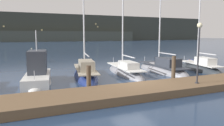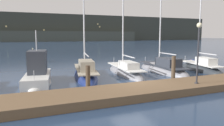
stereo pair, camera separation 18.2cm
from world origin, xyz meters
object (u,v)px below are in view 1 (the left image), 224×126
Objects in this scene: motorboat_berth_2 at (38,77)px; sailboat_berth_5 at (162,71)px; sailboat_berth_4 at (125,72)px; dock_lamppost at (199,43)px; sailboat_berth_3 at (85,76)px; sailboat_berth_6 at (200,69)px; channel_buoy at (32,57)px; rowboat_adrift at (192,61)px.

motorboat_berth_2 is 0.59× the size of sailboat_berth_5.
dock_lamppost is at bearing -78.43° from sailboat_berth_4.
sailboat_berth_4 is at bearing 101.57° from dock_lamppost.
sailboat_berth_3 reaches higher than sailboat_berth_6.
sailboat_berth_4 reaches higher than channel_buoy.
motorboat_berth_2 is 7.58m from sailboat_berth_4.
sailboat_berth_5 is at bearing -7.66° from sailboat_berth_4.
sailboat_berth_4 is at bearing 168.91° from sailboat_berth_6.
motorboat_berth_2 is at bearing -173.13° from sailboat_berth_4.
sailboat_berth_5 is (7.48, -0.22, -0.04)m from sailboat_berth_3.
channel_buoy is at bearing 130.67° from sailboat_berth_5.
rowboat_adrift is at bearing 30.97° from sailboat_berth_5.
rowboat_adrift is (19.33, -7.54, -0.66)m from channel_buoy.
sailboat_berth_3 is at bearing -163.03° from rowboat_adrift.
channel_buoy is at bearing 137.05° from sailboat_berth_6.
sailboat_berth_3 is at bearing -74.82° from channel_buoy.
motorboat_berth_2 reaches higher than channel_buoy.
rowboat_adrift is at bearing 16.97° from sailboat_berth_3.
sailboat_berth_3 is 12.87m from channel_buoy.
sailboat_berth_6 reaches higher than motorboat_berth_2.
sailboat_berth_6 is at bearing -42.95° from channel_buoy.
rowboat_adrift is at bearing 20.60° from sailboat_berth_4.
sailboat_berth_4 reaches higher than sailboat_berth_3.
sailboat_berth_6 is 7.68m from rowboat_adrift.
dock_lamppost is 1.32× the size of rowboat_adrift.
sailboat_berth_3 is 3.77m from sailboat_berth_4.
sailboat_berth_4 is 7.61m from sailboat_berth_6.
motorboat_berth_2 is 11.26m from sailboat_berth_5.
channel_buoy is at bearing 120.44° from sailboat_berth_4.
dock_lamppost is (8.58, -19.23, 2.31)m from channel_buoy.
channel_buoy reaches higher than rowboat_adrift.
sailboat_berth_3 is 3.48× the size of rowboat_adrift.
sailboat_berth_6 is 19.95m from channel_buoy.
sailboat_berth_6 is at bearing 43.15° from dock_lamppost.
sailboat_berth_4 is 7.79m from dock_lamppost.
rowboat_adrift is (12.20, 4.59, -0.14)m from sailboat_berth_4.
sailboat_berth_4 is 1.19× the size of sailboat_berth_5.
rowboat_adrift is (15.96, 4.87, -0.15)m from sailboat_berth_3.
channel_buoy is (-3.37, 12.41, 0.51)m from sailboat_berth_3.
sailboat_berth_5 is 5.35× the size of channel_buoy.
motorboat_berth_2 is 2.02× the size of rowboat_adrift.
motorboat_berth_2 is at bearing -91.73° from channel_buoy.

